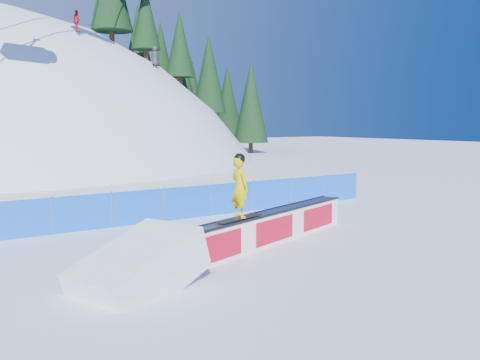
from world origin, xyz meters
TOP-DOWN VIEW (x-y plane):
  - ground at (0.00, 0.00)m, footprint 160.00×160.00m
  - treeline at (20.67, 42.83)m, footprint 18.77×12.80m
  - safety_fence at (0.00, 4.50)m, footprint 22.05×0.05m
  - rail_box at (1.79, -0.55)m, footprint 7.91×3.12m
  - snow_ramp at (-3.04, -2.16)m, footprint 3.27×2.59m
  - snowboarder at (0.47, -0.99)m, footprint 1.72×0.83m
  - distant_skiers at (0.89, 29.92)m, footprint 19.11×7.70m

SIDE VIEW (x-z plane):
  - ground at x=0.00m, z-range 0.00..0.00m
  - snow_ramp at x=-3.04m, z-range -0.89..0.89m
  - rail_box at x=1.79m, z-range -0.01..0.97m
  - safety_fence at x=0.00m, z-range -0.05..1.25m
  - snowboarder at x=0.47m, z-range 0.96..2.75m
  - distant_skiers at x=0.89m, z-range 8.30..14.29m
  - treeline at x=20.67m, z-range 0.77..22.06m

